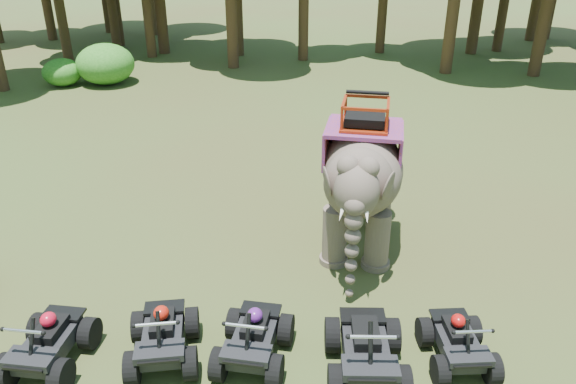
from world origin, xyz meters
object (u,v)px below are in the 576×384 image
elephant (361,175)px  atv_0 (47,337)px  atv_3 (367,343)px  atv_4 (459,337)px  atv_1 (162,330)px  atv_2 (253,332)px

elephant → atv_0: bearing=-134.8°
elephant → atv_3: bearing=-84.2°
elephant → atv_4: 4.47m
atv_1 → atv_2: 1.64m
atv_1 → atv_3: size_ratio=0.91×
atv_1 → atv_3: 3.63m
elephant → atv_0: 7.35m
elephant → atv_2: bearing=-109.6°
atv_3 → atv_0: bearing=178.8°
atv_1 → atv_0: bearing=177.9°
atv_2 → atv_4: 3.65m
atv_3 → atv_2: bearing=171.2°
atv_3 → atv_4: 1.71m
atv_0 → atv_3: (5.60, 0.00, 0.07)m
elephant → atv_2: elephant is taller
atv_2 → atv_3: (1.98, -0.26, 0.06)m
atv_4 → atv_0: bearing=177.2°
atv_0 → atv_4: size_ratio=1.09×
elephant → atv_4: bearing=-61.5°
elephant → atv_1: bearing=-124.5°
atv_2 → atv_0: bearing=-168.2°
atv_1 → atv_4: atv_1 is taller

